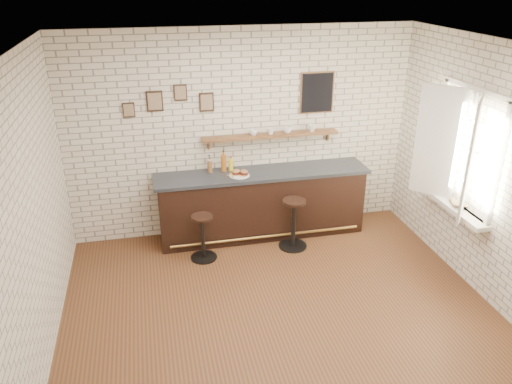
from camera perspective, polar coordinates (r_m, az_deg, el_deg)
ground at (r=6.18m, az=2.29°, el=-12.44°), size 5.00×5.00×0.00m
bar_counter at (r=7.38m, az=0.68°, el=-1.30°), size 3.10×0.65×1.01m
sandwich_plate at (r=7.04m, az=-1.91°, el=1.92°), size 0.28×0.28×0.01m
ciabatta_sandwich at (r=7.02m, az=-1.83°, el=2.26°), size 0.25×0.18×0.08m
potato_chips at (r=7.03m, az=-2.03°, el=1.96°), size 0.27×0.20×0.00m
bitters_bottle_brown at (r=7.16m, az=-5.30°, el=2.97°), size 0.07×0.07×0.23m
bitters_bottle_white at (r=7.16m, az=-5.31°, el=3.05°), size 0.07×0.07×0.26m
bitters_bottle_amber at (r=7.17m, az=-3.71°, el=3.36°), size 0.08×0.08×0.31m
condiment_bottle_yellow at (r=7.20m, az=-2.88°, el=3.14°), size 0.07×0.07×0.21m
bar_stool_left at (r=6.86m, az=-6.10°, el=-4.99°), size 0.36×0.36×0.66m
bar_stool_right at (r=7.10m, az=4.31°, el=-3.44°), size 0.41×0.41×0.74m
wall_shelf at (r=7.24m, az=1.69°, el=6.46°), size 2.00×0.18×0.18m
shelf_cup_a at (r=7.16m, az=-0.27°, el=6.83°), size 0.12×0.12×0.09m
shelf_cup_b at (r=7.22m, az=1.72°, el=6.96°), size 0.12×0.12×0.09m
shelf_cup_c at (r=7.28m, az=3.64°, el=7.09°), size 0.15×0.15×0.09m
shelf_cup_d at (r=7.39m, az=6.42°, el=7.27°), size 0.12×0.12×0.10m
back_wall_decor at (r=7.12m, az=0.21°, el=10.91°), size 2.96×0.02×0.56m
window_sill at (r=6.89m, az=21.44°, el=-1.44°), size 0.20×1.35×0.06m
casement_window at (r=6.59m, az=22.11°, el=4.41°), size 0.40×1.30×1.56m
book_lower at (r=6.85m, az=21.42°, el=-1.20°), size 0.22×0.26×0.02m
book_upper at (r=6.84m, az=21.44°, el=-1.04°), size 0.26×0.30×0.02m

